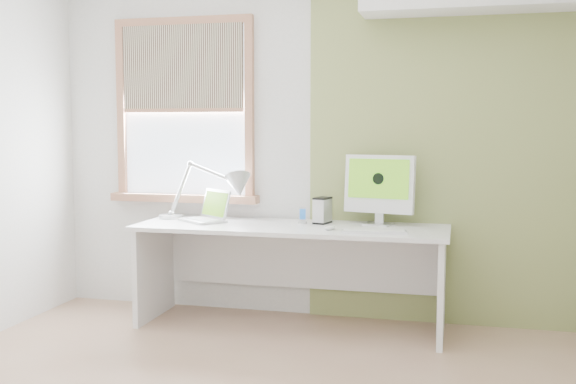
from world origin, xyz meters
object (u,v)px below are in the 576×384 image
(desk, at_px, (292,251))
(imac, at_px, (379,186))
(desk_lamp, at_px, (226,189))
(external_drive, at_px, (322,210))
(laptop, at_px, (208,213))

(desk, bearing_deg, imac, 13.75)
(desk, height_order, desk_lamp, desk_lamp)
(desk, xyz_separation_m, desk_lamp, (-0.54, 0.10, 0.43))
(desk, height_order, external_drive, external_drive)
(laptop, xyz_separation_m, imac, (1.25, 0.13, 0.22))
(external_drive, bearing_deg, desk_lamp, 179.66)
(laptop, xyz_separation_m, external_drive, (0.84, 0.09, 0.04))
(desk, height_order, imac, imac)
(laptop, bearing_deg, external_drive, 5.82)
(desk, relative_size, laptop, 5.23)
(desk, bearing_deg, external_drive, 26.89)
(external_drive, bearing_deg, laptop, -174.18)
(desk_lamp, xyz_separation_m, laptop, (-0.11, -0.09, -0.17))
(imac, bearing_deg, desk, -166.25)
(desk_lamp, height_order, external_drive, desk_lamp)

